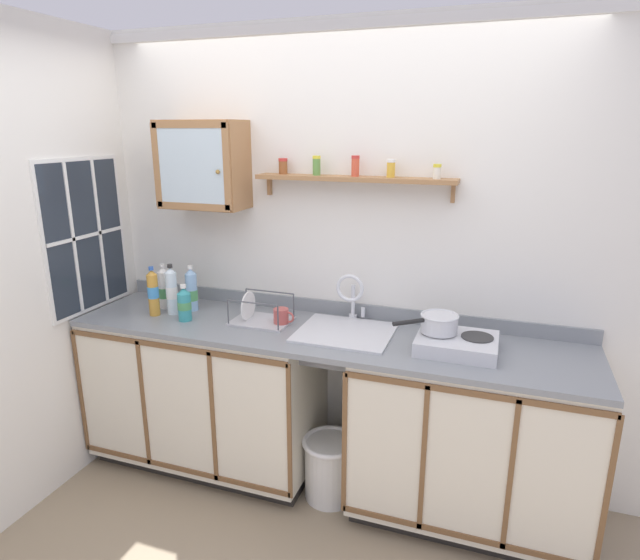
{
  "coord_description": "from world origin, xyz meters",
  "views": [
    {
      "loc": [
        0.89,
        -2.11,
        2.02
      ],
      "look_at": [
        -0.05,
        0.55,
        1.21
      ],
      "focal_mm": 29.87,
      "sensor_mm": 36.0,
      "label": 1
    }
  ],
  "objects_px": {
    "saucepan": "(439,323)",
    "mug": "(282,317)",
    "bottle_juice_amber_4": "(153,292)",
    "bottle_water_blue_0": "(192,291)",
    "wall_cabinet": "(203,165)",
    "sink": "(346,337)",
    "bottle_opaque_white_3": "(164,288)",
    "bottle_water_clear_1": "(172,291)",
    "dish_rack": "(259,317)",
    "bottle_detergent_teal_2": "(184,304)",
    "trash_bin": "(330,467)",
    "hot_plate_stove": "(457,343)"
  },
  "relations": [
    {
      "from": "hot_plate_stove",
      "to": "bottle_water_clear_1",
      "type": "bearing_deg",
      "value": 179.87
    },
    {
      "from": "bottle_opaque_white_3",
      "to": "bottle_juice_amber_4",
      "type": "distance_m",
      "value": 0.14
    },
    {
      "from": "mug",
      "to": "sink",
      "type": "bearing_deg",
      "value": 2.32
    },
    {
      "from": "bottle_water_clear_1",
      "to": "dish_rack",
      "type": "relative_size",
      "value": 0.92
    },
    {
      "from": "saucepan",
      "to": "wall_cabinet",
      "type": "relative_size",
      "value": 0.61
    },
    {
      "from": "sink",
      "to": "wall_cabinet",
      "type": "bearing_deg",
      "value": 171.27
    },
    {
      "from": "bottle_juice_amber_4",
      "to": "trash_bin",
      "type": "relative_size",
      "value": 0.81
    },
    {
      "from": "hot_plate_stove",
      "to": "dish_rack",
      "type": "height_order",
      "value": "dish_rack"
    },
    {
      "from": "saucepan",
      "to": "bottle_water_clear_1",
      "type": "bearing_deg",
      "value": -179.35
    },
    {
      "from": "saucepan",
      "to": "mug",
      "type": "height_order",
      "value": "saucepan"
    },
    {
      "from": "trash_bin",
      "to": "sink",
      "type": "bearing_deg",
      "value": 70.38
    },
    {
      "from": "saucepan",
      "to": "bottle_juice_amber_4",
      "type": "height_order",
      "value": "bottle_juice_amber_4"
    },
    {
      "from": "saucepan",
      "to": "trash_bin",
      "type": "bearing_deg",
      "value": -170.46
    },
    {
      "from": "bottle_detergent_teal_2",
      "to": "trash_bin",
      "type": "xyz_separation_m",
      "value": [
        0.88,
        0.01,
        -0.86
      ]
    },
    {
      "from": "bottle_water_clear_1",
      "to": "bottle_juice_amber_4",
      "type": "distance_m",
      "value": 0.1
    },
    {
      "from": "bottle_opaque_white_3",
      "to": "dish_rack",
      "type": "distance_m",
      "value": 0.66
    },
    {
      "from": "bottle_water_blue_0",
      "to": "bottle_detergent_teal_2",
      "type": "height_order",
      "value": "bottle_water_blue_0"
    },
    {
      "from": "sink",
      "to": "bottle_water_clear_1",
      "type": "bearing_deg",
      "value": -177.25
    },
    {
      "from": "hot_plate_stove",
      "to": "bottle_water_blue_0",
      "type": "distance_m",
      "value": 1.57
    },
    {
      "from": "saucepan",
      "to": "dish_rack",
      "type": "height_order",
      "value": "same"
    },
    {
      "from": "saucepan",
      "to": "bottle_juice_amber_4",
      "type": "distance_m",
      "value": 1.63
    },
    {
      "from": "hot_plate_stove",
      "to": "bottle_detergent_teal_2",
      "type": "height_order",
      "value": "bottle_detergent_teal_2"
    },
    {
      "from": "wall_cabinet",
      "to": "sink",
      "type": "bearing_deg",
      "value": -8.73
    },
    {
      "from": "bottle_water_blue_0",
      "to": "wall_cabinet",
      "type": "xyz_separation_m",
      "value": [
        0.07,
        0.1,
        0.73
      ]
    },
    {
      "from": "trash_bin",
      "to": "saucepan",
      "type": "bearing_deg",
      "value": 9.54
    },
    {
      "from": "sink",
      "to": "hot_plate_stove",
      "type": "relative_size",
      "value": 1.29
    },
    {
      "from": "bottle_opaque_white_3",
      "to": "wall_cabinet",
      "type": "bearing_deg",
      "value": 23.69
    },
    {
      "from": "bottle_juice_amber_4",
      "to": "mug",
      "type": "bearing_deg",
      "value": 6.92
    },
    {
      "from": "sink",
      "to": "dish_rack",
      "type": "bearing_deg",
      "value": -178.84
    },
    {
      "from": "trash_bin",
      "to": "bottle_detergent_teal_2",
      "type": "bearing_deg",
      "value": -179.66
    },
    {
      "from": "saucepan",
      "to": "trash_bin",
      "type": "relative_size",
      "value": 0.83
    },
    {
      "from": "bottle_juice_amber_4",
      "to": "mug",
      "type": "xyz_separation_m",
      "value": [
        0.77,
        0.09,
        -0.09
      ]
    },
    {
      "from": "bottle_detergent_teal_2",
      "to": "bottle_juice_amber_4",
      "type": "bearing_deg",
      "value": 174.98
    },
    {
      "from": "sink",
      "to": "bottle_detergent_teal_2",
      "type": "xyz_separation_m",
      "value": [
        -0.92,
        -0.13,
        0.13
      ]
    },
    {
      "from": "bottle_detergent_teal_2",
      "to": "dish_rack",
      "type": "bearing_deg",
      "value": 15.99
    },
    {
      "from": "saucepan",
      "to": "sink",
      "type": "bearing_deg",
      "value": 176.16
    },
    {
      "from": "bottle_water_clear_1",
      "to": "wall_cabinet",
      "type": "distance_m",
      "value": 0.76
    },
    {
      "from": "bottle_detergent_teal_2",
      "to": "bottle_juice_amber_4",
      "type": "relative_size",
      "value": 0.73
    },
    {
      "from": "bottle_water_clear_1",
      "to": "dish_rack",
      "type": "bearing_deg",
      "value": 4.22
    },
    {
      "from": "bottle_water_blue_0",
      "to": "bottle_detergent_teal_2",
      "type": "relative_size",
      "value": 1.3
    },
    {
      "from": "mug",
      "to": "saucepan",
      "type": "bearing_deg",
      "value": -1.2
    },
    {
      "from": "bottle_detergent_teal_2",
      "to": "sink",
      "type": "bearing_deg",
      "value": 7.93
    },
    {
      "from": "hot_plate_stove",
      "to": "trash_bin",
      "type": "relative_size",
      "value": 1.07
    },
    {
      "from": "sink",
      "to": "bottle_opaque_white_3",
      "type": "bearing_deg",
      "value": 178.62
    },
    {
      "from": "bottle_detergent_teal_2",
      "to": "hot_plate_stove",
      "type": "bearing_deg",
      "value": 2.81
    },
    {
      "from": "bottle_water_blue_0",
      "to": "bottle_juice_amber_4",
      "type": "xyz_separation_m",
      "value": [
        -0.16,
        -0.15,
        0.02
      ]
    },
    {
      "from": "bottle_water_blue_0",
      "to": "sink",
      "type": "bearing_deg",
      "value": -2.55
    },
    {
      "from": "bottle_juice_amber_4",
      "to": "dish_rack",
      "type": "height_order",
      "value": "bottle_juice_amber_4"
    },
    {
      "from": "dish_rack",
      "to": "hot_plate_stove",
      "type": "bearing_deg",
      "value": -2.29
    },
    {
      "from": "bottle_opaque_white_3",
      "to": "bottle_juice_amber_4",
      "type": "height_order",
      "value": "bottle_juice_amber_4"
    }
  ]
}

